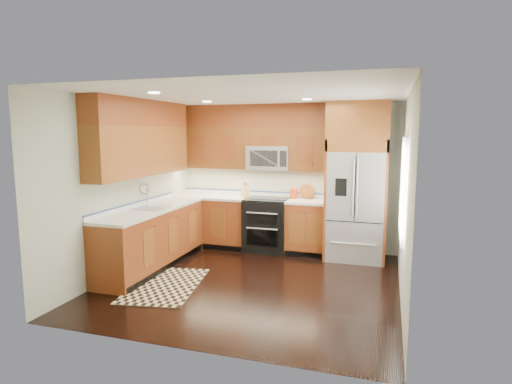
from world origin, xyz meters
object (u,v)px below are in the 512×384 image
(refrigerator, at_px, (357,182))
(knife_block, at_px, (245,191))
(utensil_crock, at_px, (294,192))
(rug, at_px, (166,285))
(range, at_px, (267,225))

(refrigerator, relative_size, knife_block, 9.88)
(utensil_crock, bearing_deg, knife_block, -175.17)
(rug, xyz_separation_m, knife_block, (0.42, 2.24, 1.04))
(range, height_order, refrigerator, refrigerator)
(range, height_order, knife_block, knife_block)
(range, xyz_separation_m, rug, (-0.86, -2.15, -0.46))
(knife_block, distance_m, utensil_crock, 0.88)
(refrigerator, distance_m, utensil_crock, 1.15)
(rug, bearing_deg, knife_block, 70.04)
(rug, relative_size, utensil_crock, 4.09)
(rug, height_order, utensil_crock, utensil_crock)
(refrigerator, distance_m, rug, 3.45)
(refrigerator, distance_m, knife_block, 2.01)
(range, bearing_deg, knife_block, 167.85)
(refrigerator, xyz_separation_m, utensil_crock, (-1.11, 0.21, -0.24))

